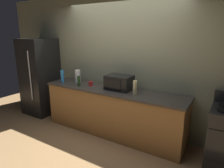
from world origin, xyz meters
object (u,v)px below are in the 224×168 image
mug_red (91,84)px  bottle_wine (79,81)px  microwave (119,83)px  refrigerator (40,77)px  paper_towel_roll (78,76)px  bottle_spray_cleaner (62,76)px  bottle_hand_soap (135,87)px

mug_red → bottle_wine: bearing=-150.1°
microwave → mug_red: (-0.61, -0.07, -0.09)m
refrigerator → bottle_wine: 1.37m
refrigerator → microwave: (2.17, 0.05, 0.13)m
paper_towel_roll → bottle_spray_cleaner: (-0.27, -0.18, -0.00)m
microwave → refrigerator: bearing=-178.7°
bottle_spray_cleaner → mug_red: bearing=8.9°
microwave → bottle_wine: microwave is taller
microwave → bottle_spray_cleaner: same height
paper_towel_roll → bottle_spray_cleaner: size_ratio=1.00×
paper_towel_roll → bottle_wine: paper_towel_roll is taller
microwave → paper_towel_roll: bearing=179.9°
microwave → bottle_wine: 0.84m
paper_towel_roll → mug_red: paper_towel_roll is taller
refrigerator → bottle_spray_cleaner: 0.91m
bottle_wine → mug_red: size_ratio=2.18×
microwave → mug_red: 0.62m
microwave → mug_red: bearing=-173.0°
bottle_spray_cleaner → bottle_wine: (0.47, -0.01, -0.04)m
bottle_spray_cleaner → microwave: bearing=8.0°
refrigerator → microwave: bearing=1.3°
refrigerator → mug_red: 1.57m
microwave → paper_towel_roll: size_ratio=1.78×
mug_red → bottle_hand_soap: bearing=-1.7°
refrigerator → paper_towel_roll: 1.17m
refrigerator → bottle_wine: (1.36, -0.14, 0.10)m
paper_towel_roll → microwave: bearing=-0.1°
refrigerator → mug_red: bearing=-1.0°
bottle_spray_cleaner → bottle_wine: bearing=-1.7°
paper_towel_roll → bottle_wine: 0.28m
microwave → bottle_hand_soap: 0.39m
bottle_hand_soap → microwave: bearing=164.6°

